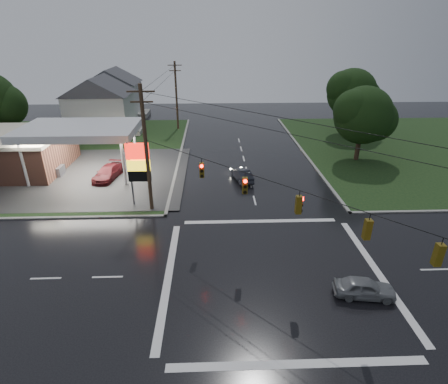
{
  "coord_description": "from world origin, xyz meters",
  "views": [
    {
      "loc": [
        -3.99,
        -18.72,
        14.73
      ],
      "look_at": [
        -3.09,
        6.55,
        3.0
      ],
      "focal_mm": 28.0,
      "sensor_mm": 36.0,
      "label": 1
    }
  ],
  "objects_px": {
    "gas_station": "(19,150)",
    "tree_ne_far": "(353,93)",
    "utility_pole_n": "(176,95)",
    "house_near": "(101,105)",
    "car_crossing": "(365,288)",
    "pylon_sign": "(139,164)",
    "car_pump": "(108,173)",
    "tree_ne_near": "(364,115)",
    "utility_pole_nw": "(146,149)",
    "house_far": "(114,92)",
    "car_north": "(242,175)"
  },
  "relations": [
    {
      "from": "tree_ne_far",
      "to": "gas_station",
      "type": "bearing_deg",
      "value": -161.54
    },
    {
      "from": "car_crossing",
      "to": "pylon_sign",
      "type": "bearing_deg",
      "value": 58.7
    },
    {
      "from": "utility_pole_nw",
      "to": "tree_ne_far",
      "type": "relative_size",
      "value": 1.12
    },
    {
      "from": "tree_ne_far",
      "to": "car_crossing",
      "type": "bearing_deg",
      "value": -108.35
    },
    {
      "from": "gas_station",
      "to": "car_pump",
      "type": "distance_m",
      "value": 10.87
    },
    {
      "from": "gas_station",
      "to": "utility_pole_nw",
      "type": "height_order",
      "value": "utility_pole_nw"
    },
    {
      "from": "car_north",
      "to": "car_pump",
      "type": "distance_m",
      "value": 14.56
    },
    {
      "from": "tree_ne_near",
      "to": "car_pump",
      "type": "bearing_deg",
      "value": -170.26
    },
    {
      "from": "tree_ne_near",
      "to": "pylon_sign",
      "type": "bearing_deg",
      "value": -154.99
    },
    {
      "from": "car_pump",
      "to": "gas_station",
      "type": "bearing_deg",
      "value": 175.52
    },
    {
      "from": "house_near",
      "to": "car_pump",
      "type": "xyz_separation_m",
      "value": [
        5.63,
        -19.06,
        -3.69
      ]
    },
    {
      "from": "tree_ne_far",
      "to": "car_crossing",
      "type": "height_order",
      "value": "tree_ne_far"
    },
    {
      "from": "tree_ne_near",
      "to": "car_crossing",
      "type": "relative_size",
      "value": 2.47
    },
    {
      "from": "utility_pole_nw",
      "to": "car_crossing",
      "type": "bearing_deg",
      "value": -39.12
    },
    {
      "from": "utility_pole_nw",
      "to": "car_crossing",
      "type": "xyz_separation_m",
      "value": [
        14.59,
        -11.87,
        -5.1
      ]
    },
    {
      "from": "utility_pole_n",
      "to": "car_crossing",
      "type": "height_order",
      "value": "utility_pole_n"
    },
    {
      "from": "tree_ne_far",
      "to": "car_crossing",
      "type": "distance_m",
      "value": 38.71
    },
    {
      "from": "utility_pole_n",
      "to": "house_near",
      "type": "bearing_deg",
      "value": -170.09
    },
    {
      "from": "tree_ne_near",
      "to": "car_north",
      "type": "bearing_deg",
      "value": -157.84
    },
    {
      "from": "tree_ne_far",
      "to": "car_north",
      "type": "distance_m",
      "value": 26.07
    },
    {
      "from": "house_far",
      "to": "tree_ne_far",
      "type": "height_order",
      "value": "tree_ne_far"
    },
    {
      "from": "tree_ne_near",
      "to": "car_north",
      "type": "distance_m",
      "value": 16.86
    },
    {
      "from": "pylon_sign",
      "to": "tree_ne_far",
      "type": "height_order",
      "value": "tree_ne_far"
    },
    {
      "from": "utility_pole_nw",
      "to": "house_far",
      "type": "xyz_separation_m",
      "value": [
        -12.45,
        38.5,
        -1.32
      ]
    },
    {
      "from": "car_crossing",
      "to": "car_pump",
      "type": "height_order",
      "value": "car_pump"
    },
    {
      "from": "house_near",
      "to": "gas_station",
      "type": "bearing_deg",
      "value": -106.17
    },
    {
      "from": "house_far",
      "to": "car_crossing",
      "type": "distance_m",
      "value": 57.29
    },
    {
      "from": "car_pump",
      "to": "pylon_sign",
      "type": "bearing_deg",
      "value": -42.7
    },
    {
      "from": "gas_station",
      "to": "tree_ne_far",
      "type": "height_order",
      "value": "tree_ne_far"
    },
    {
      "from": "tree_ne_far",
      "to": "car_pump",
      "type": "distance_m",
      "value": 37.08
    },
    {
      "from": "utility_pole_nw",
      "to": "utility_pole_n",
      "type": "bearing_deg",
      "value": 90.0
    },
    {
      "from": "tree_ne_far",
      "to": "car_north",
      "type": "relative_size",
      "value": 2.47
    },
    {
      "from": "utility_pole_nw",
      "to": "tree_ne_far",
      "type": "distance_m",
      "value": 36.2
    },
    {
      "from": "pylon_sign",
      "to": "car_pump",
      "type": "relative_size",
      "value": 1.22
    },
    {
      "from": "pylon_sign",
      "to": "gas_station",
      "type": "bearing_deg",
      "value": 148.78
    },
    {
      "from": "gas_station",
      "to": "car_crossing",
      "type": "xyz_separation_m",
      "value": [
        30.77,
        -22.07,
        -1.93
      ]
    },
    {
      "from": "pylon_sign",
      "to": "utility_pole_n",
      "type": "xyz_separation_m",
      "value": [
        1.0,
        27.5,
        1.46
      ]
    },
    {
      "from": "utility_pole_n",
      "to": "tree_ne_far",
      "type": "bearing_deg",
      "value": -8.55
    },
    {
      "from": "tree_ne_near",
      "to": "tree_ne_far",
      "type": "distance_m",
      "value": 12.39
    },
    {
      "from": "car_north",
      "to": "car_crossing",
      "type": "relative_size",
      "value": 1.09
    },
    {
      "from": "pylon_sign",
      "to": "utility_pole_n",
      "type": "relative_size",
      "value": 0.57
    },
    {
      "from": "car_pump",
      "to": "car_north",
      "type": "bearing_deg",
      "value": 6.41
    },
    {
      "from": "utility_pole_n",
      "to": "car_pump",
      "type": "relative_size",
      "value": 2.13
    },
    {
      "from": "utility_pole_n",
      "to": "house_far",
      "type": "height_order",
      "value": "utility_pole_n"
    },
    {
      "from": "utility_pole_n",
      "to": "tree_ne_far",
      "type": "distance_m",
      "value": 26.96
    },
    {
      "from": "car_crossing",
      "to": "car_pump",
      "type": "bearing_deg",
      "value": 54.83
    },
    {
      "from": "utility_pole_n",
      "to": "car_pump",
      "type": "distance_m",
      "value": 22.36
    },
    {
      "from": "utility_pole_nw",
      "to": "utility_pole_n",
      "type": "xyz_separation_m",
      "value": [
        0.0,
        28.5,
        -0.25
      ]
    },
    {
      "from": "utility_pole_n",
      "to": "tree_ne_far",
      "type": "height_order",
      "value": "utility_pole_n"
    },
    {
      "from": "car_crossing",
      "to": "utility_pole_nw",
      "type": "bearing_deg",
      "value": 59.11
    }
  ]
}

